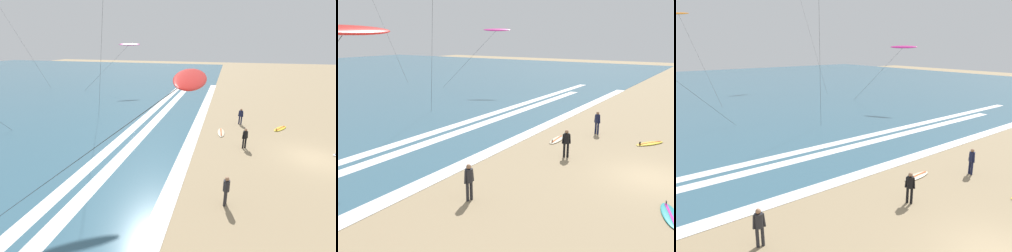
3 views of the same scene
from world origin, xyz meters
The scene contains 11 objects.
ground_plane centered at (0.00, 0.00, 0.00)m, with size 160.00×160.00×0.00m, color #9E8763.
wave_foam_shoreline centered at (-0.38, 8.81, 0.01)m, with size 56.04×0.99×0.01m, color white.
wave_foam_mid_break centered at (0.51, 13.19, 0.01)m, with size 45.16×0.90×0.01m, color white.
wave_foam_outer_break centered at (0.38, 14.60, 0.01)m, with size 58.92×0.86×0.01m, color white.
surfer_left_far centered at (0.58, 4.67, 0.96)m, with size 0.35×0.48×1.60m.
surfer_background_far centered at (-6.56, 5.92, 0.96)m, with size 0.52×0.32×1.60m.
surfer_left_near centered at (6.22, 4.78, 0.96)m, with size 0.32×0.51×1.60m.
surfboard_foreground_flat centered at (5.76, 1.16, 0.05)m, with size 2.07×1.68×0.25m.
surfboard_left_pile centered at (3.37, 6.49, 0.05)m, with size 2.13×0.72×0.25m.
kite_magenta_high_left centered at (18.37, 21.30, 7.26)m, with size 2.29×9.74×7.52m.
kite_red_mid_center centered at (-10.55, 7.24, 6.80)m, with size 3.20×9.39×7.06m.
Camera 1 is at (-16.66, 6.29, 7.72)m, focal length 25.00 mm.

